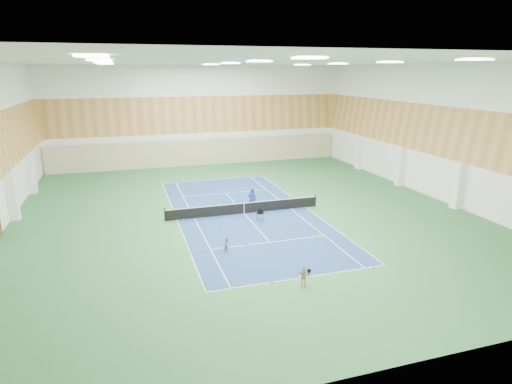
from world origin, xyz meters
The scene contains 20 objects.
ground centered at (0.00, 0.00, 0.00)m, with size 40.00×40.00×0.00m, color #2A6335.
room_shell centered at (0.00, 0.00, 6.00)m, with size 36.00×40.00×12.00m, color white, non-canonical shape.
wood_cladding centered at (0.00, 0.00, 8.00)m, with size 36.00×40.00×8.00m, color #C68949, non-canonical shape.
ceiling_light_grid centered at (0.00, 0.00, 11.92)m, with size 21.40×25.40×0.06m, color white, non-canonical shape.
court_surface centered at (0.00, 0.00, 0.01)m, with size 10.97×23.77×0.01m, color navy.
tennis_balls_scatter centered at (0.00, 0.00, 0.05)m, with size 10.57×22.77×0.07m, color #DAF62A, non-canonical shape.
tennis_net centered at (0.00, 0.00, 0.55)m, with size 12.80×0.10×1.10m, color black, non-canonical shape.
back_curtain centered at (0.00, 19.75, 1.60)m, with size 35.40×0.16×3.20m, color #C6B793.
coach centered at (0.85, 0.60, 0.98)m, with size 0.72×0.47×1.96m, color navy.
child_court centered at (-3.15, -7.06, 0.49)m, with size 0.48×0.37×0.98m, color gray.
child_apron centered at (-0.27, -12.79, 0.58)m, with size 0.68×0.28×1.16m, color tan.
ball_cart centered at (0.73, -1.97, 0.42)m, with size 0.49×0.49×0.85m, color black, non-canonical shape.
cone_svc_a centered at (-3.10, -6.00, 0.10)m, with size 0.18×0.18×0.20m, color orange.
cone_svc_b centered at (-1.66, -6.44, 0.11)m, with size 0.19×0.19×0.21m, color #FF570D.
cone_svc_c centered at (0.97, -6.17, 0.10)m, with size 0.18×0.18×0.20m, color #F4500C.
cone_svc_d centered at (3.40, -6.70, 0.12)m, with size 0.22×0.22×0.25m, color #D5660B.
cone_base_a centered at (-3.98, -11.54, 0.09)m, with size 0.17×0.17×0.19m, color orange.
cone_base_b centered at (-1.81, -11.98, 0.12)m, with size 0.22×0.22×0.24m, color orange.
cone_base_c centered at (0.79, -11.30, 0.12)m, with size 0.21×0.21×0.23m, color #D5450B.
cone_base_d centered at (4.51, -12.13, 0.11)m, with size 0.20×0.20×0.22m, color #ED4D0C.
Camera 1 is at (-9.02, -32.10, 11.34)m, focal length 30.00 mm.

